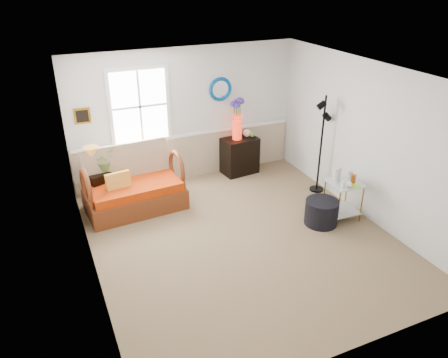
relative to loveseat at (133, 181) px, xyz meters
name	(u,v)px	position (x,y,z in m)	size (l,w,h in m)	color
floor	(242,239)	(1.31, -1.65, -0.55)	(4.50, 5.00, 0.01)	#806649
ceiling	(246,75)	(1.31, -1.65, 2.05)	(4.50, 5.00, 0.01)	white
walls	(244,164)	(1.31, -1.65, 0.75)	(4.51, 5.01, 2.60)	silver
wainscot	(189,157)	(1.31, 0.83, -0.10)	(4.46, 0.02, 0.90)	tan
chair_rail	(188,135)	(1.31, 0.82, 0.37)	(4.46, 0.04, 0.06)	white
window	(140,106)	(0.41, 0.82, 1.05)	(1.14, 0.06, 1.44)	white
picture	(82,116)	(-0.61, 0.83, 1.00)	(0.28, 0.03, 0.28)	#BB881E
mirror	(220,89)	(2.01, 0.83, 1.20)	(0.47, 0.47, 0.07)	#0268BA
loveseat	(133,181)	(0.00, 0.00, 0.00)	(1.67, 0.95, 1.09)	maroon
throw_pillow	(119,184)	(-0.27, -0.08, 0.02)	(0.42, 0.10, 0.42)	orange
lamp_stand	(99,190)	(-0.56, 0.32, -0.21)	(0.38, 0.38, 0.67)	black
table_lamp	(93,160)	(-0.60, 0.34, 0.36)	(0.26, 0.26, 0.47)	#C47C33
potted_plant	(104,162)	(-0.41, 0.35, 0.28)	(0.36, 0.40, 0.31)	#56823D
cabinet	(240,156)	(2.34, 0.61, -0.17)	(0.71, 0.45, 0.76)	black
flower_vase	(237,119)	(2.27, 0.61, 0.62)	(0.24, 0.24, 0.83)	red
side_table	(343,200)	(3.14, -1.74, -0.21)	(0.53, 0.53, 0.67)	#A9852B
tabletop_items	(347,176)	(3.14, -1.76, 0.25)	(0.43, 0.43, 0.26)	silver
floor_lamp	(321,145)	(3.36, -0.72, 0.39)	(0.27, 0.27, 1.87)	black
ottoman	(321,212)	(2.72, -1.76, -0.33)	(0.55, 0.55, 0.43)	black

